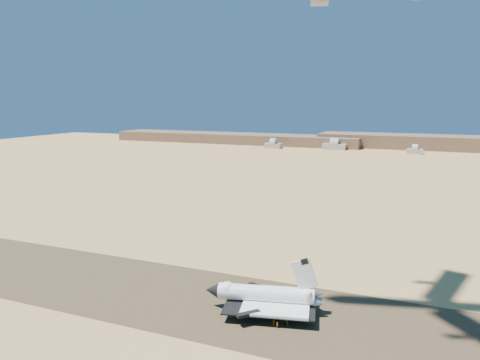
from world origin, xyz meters
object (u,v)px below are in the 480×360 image
at_px(shuttle, 265,296).
at_px(crew_b, 274,322).
at_px(crew_a, 277,325).
at_px(crew_c, 287,323).

distance_m(shuttle, crew_b, 10.64).
distance_m(crew_a, crew_b, 2.17).
xyz_separation_m(shuttle, crew_b, (5.81, -8.03, -3.88)).
bearing_deg(crew_b, crew_a, -139.89).
distance_m(shuttle, crew_c, 12.67).
bearing_deg(crew_c, crew_b, 61.98).
distance_m(crew_b, crew_c, 3.95).
bearing_deg(shuttle, crew_b, -67.12).
relative_size(shuttle, crew_c, 20.36).
bearing_deg(crew_a, crew_b, 32.71).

